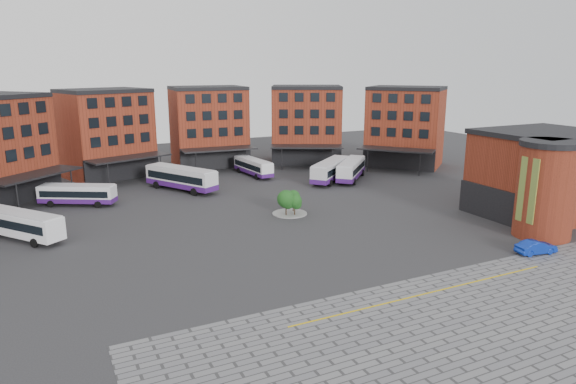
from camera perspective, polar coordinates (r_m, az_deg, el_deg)
name	(u,v)px	position (r m, az deg, el deg)	size (l,w,h in m)	color
ground	(323,245)	(54.15, 3.94, -5.90)	(160.00, 160.00, 0.00)	#28282B
paving_zone	(508,338)	(39.83, 23.21, -14.67)	(50.00, 22.00, 0.02)	slate
yellow_line	(429,293)	(44.74, 15.38, -10.75)	(26.00, 0.15, 0.02)	gold
main_building	(181,136)	(85.60, -11.81, 6.15)	(94.14, 42.48, 14.60)	maroon
east_building	(542,176)	(69.33, 26.41, 1.60)	(17.40, 15.40, 10.60)	maroon
tree_island	(290,201)	(64.21, 0.27, -1.00)	(4.40, 4.40, 3.31)	gray
bus_a	(21,223)	(62.29, -27.52, -3.09)	(8.45, 10.09, 3.05)	white
bus_b	(77,194)	(74.24, -22.37, -0.23)	(9.93, 6.95, 2.84)	white
bus_c	(181,178)	(78.65, -11.79, 1.54)	(8.61, 12.22, 3.50)	white
bus_d	(253,167)	(87.73, -3.89, 2.84)	(3.33, 10.32, 2.86)	white
bus_e	(331,170)	(83.64, 4.76, 2.46)	(10.80, 9.74, 3.34)	silver
bus_f	(351,169)	(84.90, 7.04, 2.52)	(9.81, 9.99, 3.21)	white
blue_car	(536,247)	(57.07, 25.85, -5.54)	(1.46, 4.17, 1.37)	#0C2CA8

